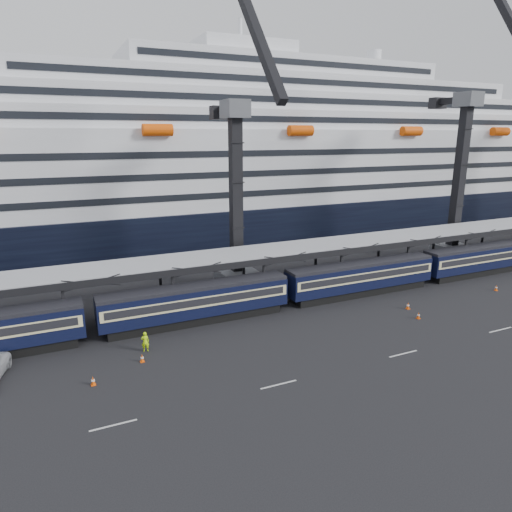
# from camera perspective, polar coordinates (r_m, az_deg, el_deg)

# --- Properties ---
(ground) EXTENTS (260.00, 260.00, 0.00)m
(ground) POSITION_cam_1_polar(r_m,az_deg,el_deg) (54.02, 26.20, -6.35)
(ground) COLOR black
(ground) RESTS_ON ground
(train) EXTENTS (133.05, 3.00, 4.05)m
(train) POSITION_cam_1_polar(r_m,az_deg,el_deg) (56.68, 15.70, -2.02)
(train) COLOR black
(train) RESTS_ON ground
(canopy) EXTENTS (130.00, 6.25, 5.53)m
(canopy) POSITION_cam_1_polar(r_m,az_deg,el_deg) (61.83, 16.84, 2.20)
(canopy) COLOR #9D9FA5
(canopy) RESTS_ON ground
(cruise_ship) EXTENTS (214.09, 28.84, 34.00)m
(cruise_ship) POSITION_cam_1_polar(r_m,az_deg,el_deg) (86.69, 2.46, 11.03)
(cruise_ship) COLOR black
(cruise_ship) RESTS_ON ground
(crane_dark_near) EXTENTS (4.50, 17.75, 35.08)m
(crane_dark_near) POSITION_cam_1_polar(r_m,az_deg,el_deg) (54.05, -2.36, 8.27)
(crane_dark_near) COLOR #505358
(crane_dark_near) RESTS_ON ground
(crane_dark_mid) EXTENTS (4.50, 18.24, 39.64)m
(crane_dark_mid) POSITION_cam_1_polar(r_m,az_deg,el_deg) (73.81, 24.42, 9.86)
(crane_dark_mid) COLOR #505358
(crane_dark_mid) RESTS_ON ground
(worker) EXTENTS (0.73, 0.55, 1.81)m
(worker) POSITION_cam_1_polar(r_m,az_deg,el_deg) (41.13, -13.69, -10.35)
(worker) COLOR #C0FE0D
(worker) RESTS_ON ground
(traffic_cone_a) EXTENTS (0.37, 0.37, 0.74)m
(traffic_cone_a) POSITION_cam_1_polar(r_m,az_deg,el_deg) (37.39, -19.70, -14.46)
(traffic_cone_a) COLOR #EF4F07
(traffic_cone_a) RESTS_ON ground
(traffic_cone_b) EXTENTS (0.36, 0.36, 0.71)m
(traffic_cone_b) POSITION_cam_1_polar(r_m,az_deg,el_deg) (39.65, -14.05, -12.26)
(traffic_cone_b) COLOR #EF4F07
(traffic_cone_b) RESTS_ON ground
(traffic_cone_c) EXTENTS (0.36, 0.36, 0.71)m
(traffic_cone_c) POSITION_cam_1_polar(r_m,az_deg,el_deg) (49.70, 19.65, -7.01)
(traffic_cone_c) COLOR #EF4F07
(traffic_cone_c) RESTS_ON ground
(traffic_cone_d) EXTENTS (0.38, 0.38, 0.77)m
(traffic_cone_d) POSITION_cam_1_polar(r_m,az_deg,el_deg) (51.99, 18.47, -5.90)
(traffic_cone_d) COLOR #EF4F07
(traffic_cone_d) RESTS_ON ground
(traffic_cone_e) EXTENTS (0.36, 0.36, 0.72)m
(traffic_cone_e) POSITION_cam_1_polar(r_m,az_deg,el_deg) (62.16, 27.83, -3.53)
(traffic_cone_e) COLOR #EF4F07
(traffic_cone_e) RESTS_ON ground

